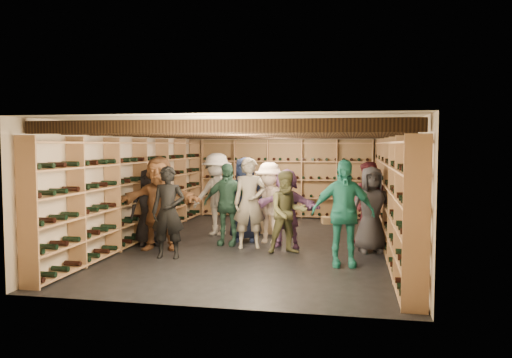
{
  "coord_description": "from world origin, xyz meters",
  "views": [
    {
      "loc": [
        1.81,
        -9.84,
        2.02
      ],
      "look_at": [
        -0.12,
        0.2,
        1.31
      ],
      "focal_mm": 35.0,
      "sensor_mm": 36.0,
      "label": 1
    }
  ],
  "objects_px": {
    "crate_loose": "(332,220)",
    "person_1": "(168,212)",
    "person_3": "(269,203)",
    "person_5": "(159,203)",
    "person_6": "(245,199)",
    "crate_stack_right": "(247,225)",
    "person_0": "(149,207)",
    "person_8": "(370,204)",
    "person_10": "(227,204)",
    "person_9": "(217,194)",
    "person_11": "(286,208)",
    "crate_stack_left": "(266,218)",
    "person_2": "(288,212)",
    "person_7": "(250,203)",
    "person_12": "(371,209)",
    "person_4": "(343,213)"
  },
  "relations": [
    {
      "from": "person_2",
      "to": "person_5",
      "type": "distance_m",
      "value": 2.46
    },
    {
      "from": "person_11",
      "to": "person_8",
      "type": "bearing_deg",
      "value": 24.53
    },
    {
      "from": "person_2",
      "to": "crate_loose",
      "type": "bearing_deg",
      "value": 57.73
    },
    {
      "from": "person_6",
      "to": "crate_stack_right",
      "type": "bearing_deg",
      "value": 91.7
    },
    {
      "from": "person_1",
      "to": "person_5",
      "type": "relative_size",
      "value": 0.91
    },
    {
      "from": "person_2",
      "to": "person_3",
      "type": "relative_size",
      "value": 0.93
    },
    {
      "from": "person_3",
      "to": "person_5",
      "type": "distance_m",
      "value": 2.23
    },
    {
      "from": "person_2",
      "to": "person_7",
      "type": "xyz_separation_m",
      "value": [
        -0.79,
        0.35,
        0.11
      ]
    },
    {
      "from": "crate_stack_left",
      "to": "person_11",
      "type": "relative_size",
      "value": 0.44
    },
    {
      "from": "person_1",
      "to": "person_5",
      "type": "bearing_deg",
      "value": 118.4
    },
    {
      "from": "person_5",
      "to": "person_6",
      "type": "xyz_separation_m",
      "value": [
        1.42,
        1.17,
        -0.02
      ]
    },
    {
      "from": "person_2",
      "to": "person_10",
      "type": "height_order",
      "value": "person_10"
    },
    {
      "from": "person_2",
      "to": "person_7",
      "type": "distance_m",
      "value": 0.87
    },
    {
      "from": "person_3",
      "to": "person_10",
      "type": "bearing_deg",
      "value": -153.43
    },
    {
      "from": "person_10",
      "to": "person_3",
      "type": "bearing_deg",
      "value": 27.4
    },
    {
      "from": "person_2",
      "to": "person_6",
      "type": "distance_m",
      "value": 1.47
    },
    {
      "from": "person_3",
      "to": "person_10",
      "type": "distance_m",
      "value": 0.88
    },
    {
      "from": "person_10",
      "to": "person_12",
      "type": "relative_size",
      "value": 1.02
    },
    {
      "from": "person_0",
      "to": "person_12",
      "type": "bearing_deg",
      "value": -19.47
    },
    {
      "from": "person_7",
      "to": "person_8",
      "type": "xyz_separation_m",
      "value": [
        2.31,
        0.63,
        -0.04
      ]
    },
    {
      "from": "person_2",
      "to": "person_0",
      "type": "bearing_deg",
      "value": 152.63
    },
    {
      "from": "person_2",
      "to": "person_10",
      "type": "distance_m",
      "value": 1.42
    },
    {
      "from": "crate_loose",
      "to": "person_1",
      "type": "xyz_separation_m",
      "value": [
        -2.7,
        -4.45,
        0.74
      ]
    },
    {
      "from": "person_7",
      "to": "person_10",
      "type": "height_order",
      "value": "person_7"
    },
    {
      "from": "crate_loose",
      "to": "person_8",
      "type": "distance_m",
      "value": 2.94
    },
    {
      "from": "person_1",
      "to": "crate_stack_left",
      "type": "bearing_deg",
      "value": 60.33
    },
    {
      "from": "person_0",
      "to": "person_9",
      "type": "bearing_deg",
      "value": 29.39
    },
    {
      "from": "crate_loose",
      "to": "person_6",
      "type": "relative_size",
      "value": 0.28
    },
    {
      "from": "person_6",
      "to": "crate_stack_left",
      "type": "bearing_deg",
      "value": 67.06
    },
    {
      "from": "person_4",
      "to": "person_8",
      "type": "height_order",
      "value": "person_4"
    },
    {
      "from": "person_4",
      "to": "person_8",
      "type": "xyz_separation_m",
      "value": [
        0.5,
        1.75,
        -0.05
      ]
    },
    {
      "from": "person_3",
      "to": "person_8",
      "type": "distance_m",
      "value": 2.02
    },
    {
      "from": "crate_stack_right",
      "to": "person_8",
      "type": "height_order",
      "value": "person_8"
    },
    {
      "from": "person_1",
      "to": "person_7",
      "type": "relative_size",
      "value": 0.93
    },
    {
      "from": "person_0",
      "to": "person_11",
      "type": "distance_m",
      "value": 2.75
    },
    {
      "from": "person_9",
      "to": "person_11",
      "type": "distance_m",
      "value": 1.98
    },
    {
      "from": "crate_stack_left",
      "to": "person_8",
      "type": "bearing_deg",
      "value": -25.04
    },
    {
      "from": "person_8",
      "to": "person_9",
      "type": "distance_m",
      "value": 3.36
    },
    {
      "from": "person_9",
      "to": "person_10",
      "type": "height_order",
      "value": "person_9"
    },
    {
      "from": "crate_stack_right",
      "to": "person_10",
      "type": "relative_size",
      "value": 0.32
    },
    {
      "from": "person_6",
      "to": "person_2",
      "type": "bearing_deg",
      "value": -53.04
    },
    {
      "from": "person_9",
      "to": "person_11",
      "type": "bearing_deg",
      "value": -15.51
    },
    {
      "from": "person_0",
      "to": "person_8",
      "type": "height_order",
      "value": "person_8"
    },
    {
      "from": "person_12",
      "to": "person_5",
      "type": "bearing_deg",
      "value": 174.14
    },
    {
      "from": "person_4",
      "to": "person_6",
      "type": "height_order",
      "value": "person_4"
    },
    {
      "from": "person_12",
      "to": "person_3",
      "type": "bearing_deg",
      "value": 152.39
    },
    {
      "from": "person_12",
      "to": "person_1",
      "type": "bearing_deg",
      "value": -175.32
    },
    {
      "from": "person_2",
      "to": "person_11",
      "type": "relative_size",
      "value": 0.99
    },
    {
      "from": "person_3",
      "to": "person_12",
      "type": "relative_size",
      "value": 1.03
    },
    {
      "from": "crate_loose",
      "to": "person_11",
      "type": "distance_m",
      "value": 3.31
    }
  ]
}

